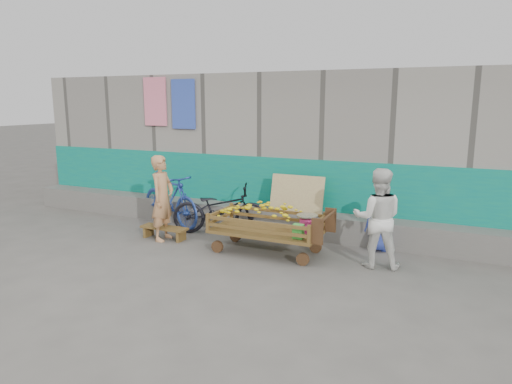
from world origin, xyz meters
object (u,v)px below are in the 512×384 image
at_px(vendor_man, 162,198).
at_px(bicycle_blue, 170,199).
at_px(woman, 378,218).
at_px(bench, 164,230).
at_px(banana_cart, 265,219).
at_px(child, 379,223).
at_px(bicycle_dark, 220,209).

relative_size(vendor_man, bicycle_blue, 0.85).
bearing_deg(woman, bench, -9.34).
distance_m(banana_cart, vendor_man, 1.96).
relative_size(bench, child, 0.94).
relative_size(woman, bicycle_dark, 0.84).
relative_size(vendor_man, woman, 1.02).
xyz_separation_m(bench, bicycle_blue, (-0.42, 0.79, 0.37)).
xyz_separation_m(bench, child, (3.66, 0.93, 0.31)).
relative_size(bench, vendor_man, 0.59).
xyz_separation_m(banana_cart, woman, (1.79, 0.11, 0.19)).
distance_m(woman, bicycle_dark, 3.06).
bearing_deg(woman, banana_cart, -8.29).
xyz_separation_m(banana_cart, vendor_man, (-1.94, -0.09, 0.20)).
height_order(banana_cart, vendor_man, vendor_man).
bearing_deg(child, bicycle_dark, -15.11).
height_order(bench, bicycle_dark, bicycle_dark).
height_order(bicycle_dark, bicycle_blue, bicycle_blue).
xyz_separation_m(woman, child, (-0.09, 0.77, -0.27)).
bearing_deg(bicycle_dark, bench, 112.50).
bearing_deg(bicycle_dark, woman, -122.42).
bearing_deg(bench, woman, 2.40).
xyz_separation_m(bench, bicycle_dark, (0.75, 0.73, 0.30)).
xyz_separation_m(banana_cart, bicycle_dark, (-1.21, 0.68, -0.09)).
height_order(vendor_man, woman, vendor_man).
height_order(bench, child, child).
height_order(child, bicycle_dark, child).
bearing_deg(woman, bicycle_dark, -22.57).
relative_size(woman, bicycle_blue, 0.84).
height_order(banana_cart, child, child).
bearing_deg(vendor_man, banana_cart, -92.17).
bearing_deg(bench, child, 14.26).
bearing_deg(banana_cart, woman, 3.45).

